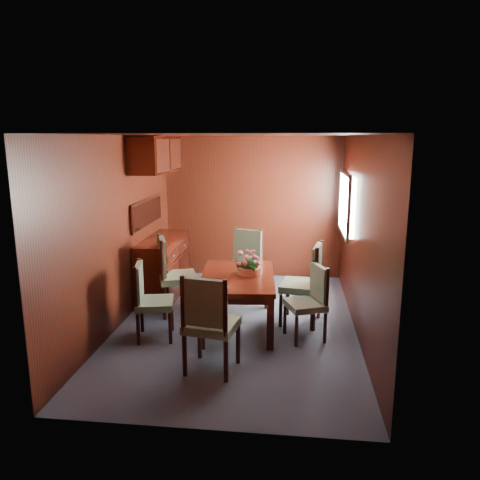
# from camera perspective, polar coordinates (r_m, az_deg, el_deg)

# --- Properties ---
(ground) EXTENTS (4.50, 4.50, 0.00)m
(ground) POSITION_cam_1_polar(r_m,az_deg,el_deg) (6.16, -0.35, -10.24)
(ground) COLOR #3E4555
(ground) RESTS_ON ground
(room_shell) EXTENTS (3.06, 4.52, 2.41)m
(room_shell) POSITION_cam_1_polar(r_m,az_deg,el_deg) (6.07, -0.97, 5.40)
(room_shell) COLOR black
(room_shell) RESTS_ON ground
(sideboard) EXTENTS (0.48, 1.40, 0.90)m
(sideboard) POSITION_cam_1_polar(r_m,az_deg,el_deg) (7.18, -9.34, -3.28)
(sideboard) COLOR black
(sideboard) RESTS_ON ground
(dining_table) EXTENTS (1.02, 1.52, 0.68)m
(dining_table) POSITION_cam_1_polar(r_m,az_deg,el_deg) (5.91, -0.28, -5.21)
(dining_table) COLOR black
(dining_table) RESTS_ON ground
(chair_left_near) EXTENTS (0.51, 0.53, 0.94)m
(chair_left_near) POSITION_cam_1_polar(r_m,az_deg,el_deg) (5.69, -11.10, -6.78)
(chair_left_near) COLOR black
(chair_left_near) RESTS_ON ground
(chair_left_far) EXTENTS (0.63, 0.65, 1.08)m
(chair_left_far) POSITION_cam_1_polar(r_m,az_deg,el_deg) (6.42, -8.32, -3.76)
(chair_left_far) COLOR black
(chair_left_far) RESTS_ON ground
(chair_right_near) EXTENTS (0.55, 0.56, 0.91)m
(chair_right_near) POSITION_cam_1_polar(r_m,az_deg,el_deg) (5.66, 8.61, -6.96)
(chair_right_near) COLOR black
(chair_right_near) RESTS_ON ground
(chair_right_far) EXTENTS (0.57, 0.59, 1.07)m
(chair_right_far) POSITION_cam_1_polar(r_m,az_deg,el_deg) (6.06, 8.20, -4.77)
(chair_right_far) COLOR black
(chair_right_far) RESTS_ON ground
(chair_head) EXTENTS (0.58, 0.56, 1.06)m
(chair_head) POSITION_cam_1_polar(r_m,az_deg,el_deg) (4.77, -3.82, -9.57)
(chair_head) COLOR black
(chair_head) RESTS_ON ground
(chair_foot) EXTENTS (0.62, 0.61, 1.04)m
(chair_foot) POSITION_cam_1_polar(r_m,az_deg,el_deg) (7.02, 0.57, -2.43)
(chair_foot) COLOR black
(chair_foot) RESTS_ON ground
(flower_centerpiece) EXTENTS (0.32, 0.32, 0.32)m
(flower_centerpiece) POSITION_cam_1_polar(r_m,az_deg,el_deg) (5.90, 1.19, -2.73)
(flower_centerpiece) COLOR #C0573A
(flower_centerpiece) RESTS_ON dining_table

